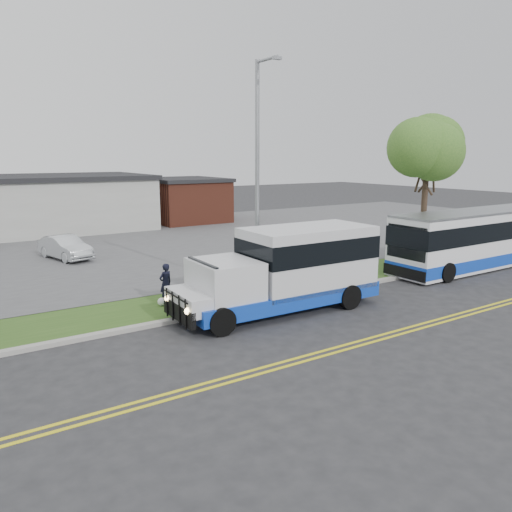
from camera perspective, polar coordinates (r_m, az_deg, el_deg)
ground at (r=17.98m, az=-3.00°, el=-7.59°), size 140.00×140.00×0.00m
lane_line_north at (r=14.98m, az=4.57°, el=-11.59°), size 70.00×0.12×0.01m
lane_line_south at (r=14.77m, az=5.30°, el=-11.96°), size 70.00×0.12×0.01m
curb at (r=18.87m, az=-4.69°, el=-6.45°), size 80.00×0.30×0.15m
verge at (r=20.41m, az=-7.11°, el=-5.19°), size 80.00×3.30×0.10m
parking_lot at (r=33.35m, az=-17.84°, el=0.85°), size 80.00×25.00×0.10m
brick_wing at (r=45.10m, az=-8.13°, el=6.36°), size 6.30×7.30×3.90m
tree_east at (r=28.64m, az=19.05°, el=11.52°), size 5.20×5.20×8.33m
streetlight_near at (r=20.90m, az=0.25°, el=9.72°), size 0.35×1.53×9.50m
shuttle_bus at (r=19.13m, az=3.96°, el=-1.20°), size 8.28×2.94×3.15m
transit_bus at (r=28.60m, az=23.80°, el=1.77°), size 10.98×2.67×3.04m
pedestrian at (r=20.01m, az=-10.28°, el=-3.09°), size 0.67×0.53×1.60m
parked_car_a at (r=30.13m, az=-20.97°, el=0.93°), size 2.41×4.24×1.32m
grocery_bag_left at (r=19.85m, az=-10.73°, el=-5.15°), size 0.32×0.32×0.32m
grocery_bag_right at (r=20.51m, az=-9.72°, el=-4.57°), size 0.32×0.32×0.32m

